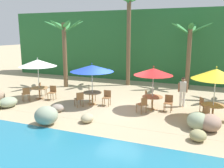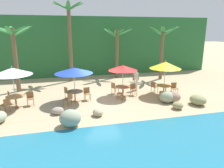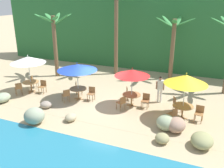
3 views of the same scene
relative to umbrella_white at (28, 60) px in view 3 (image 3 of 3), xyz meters
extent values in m
plane|color=tan|center=(5.42, 0.21, -2.29)|extent=(120.00, 120.00, 0.00)
cube|color=tan|center=(5.42, 0.21, -2.29)|extent=(18.00, 5.20, 0.01)
cube|color=#286633|center=(5.42, 9.21, 0.71)|extent=(28.00, 2.40, 6.00)
ellipsoid|color=#9E7E6B|center=(10.02, -1.46, -1.93)|extent=(0.93, 1.07, 0.73)
ellipsoid|color=#939F84|center=(3.12, -3.47, -1.86)|extent=(1.07, 1.04, 0.86)
ellipsoid|color=#979161|center=(9.61, -2.71, -2.07)|extent=(0.64, 0.67, 0.45)
ellipsoid|color=#939361|center=(11.28, -2.35, -1.97)|extent=(0.96, 1.14, 0.65)
ellipsoid|color=#92A182|center=(-0.55, -2.06, -2.01)|extent=(0.91, 1.08, 0.57)
ellipsoid|color=#94A381|center=(9.53, -1.46, -1.91)|extent=(0.94, 1.01, 0.76)
ellipsoid|color=tan|center=(4.70, -2.52, -2.09)|extent=(0.59, 0.70, 0.40)
ellipsoid|color=gray|center=(2.50, -1.71, -2.09)|extent=(0.70, 0.64, 0.40)
cylinder|color=silver|center=(0.00, 0.00, -1.09)|extent=(0.04, 0.04, 2.39)
cone|color=white|center=(0.00, 0.00, 0.00)|extent=(2.32, 2.32, 0.43)
sphere|color=white|center=(0.00, 0.00, 0.29)|extent=(0.07, 0.07, 0.07)
cube|color=#A37547|center=(0.00, 0.00, -2.28)|extent=(0.60, 0.12, 0.03)
cube|color=#A37547|center=(0.00, 0.00, -2.28)|extent=(0.12, 0.60, 0.03)
cylinder|color=#A37547|center=(0.00, 0.00, -1.92)|extent=(0.09, 0.09, 0.71)
cylinder|color=#A37547|center=(0.00, 0.00, -1.57)|extent=(1.10, 1.10, 0.03)
cylinder|color=olive|center=(1.04, -0.05, -2.07)|extent=(0.04, 0.04, 0.45)
cylinder|color=olive|center=(0.69, -0.09, -2.07)|extent=(0.04, 0.04, 0.45)
cylinder|color=olive|center=(1.00, 0.31, -2.07)|extent=(0.04, 0.04, 0.45)
cylinder|color=olive|center=(0.64, 0.26, -2.07)|extent=(0.04, 0.04, 0.45)
cube|color=olive|center=(0.84, 0.11, -1.83)|extent=(0.47, 0.47, 0.03)
cube|color=olive|center=(0.82, 0.31, -1.63)|extent=(0.42, 0.09, 0.42)
cylinder|color=olive|center=(-0.24, 1.02, -2.07)|extent=(0.04, 0.04, 0.45)
cylinder|color=olive|center=(-0.10, 0.69, -2.07)|extent=(0.04, 0.04, 0.45)
cylinder|color=olive|center=(-0.57, 0.87, -2.07)|extent=(0.04, 0.04, 0.45)
cylinder|color=olive|center=(-0.43, 0.55, -2.07)|extent=(0.04, 0.04, 0.45)
cube|color=olive|center=(-0.34, 0.78, -1.83)|extent=(0.55, 0.55, 0.03)
cube|color=olive|center=(-0.52, 0.70, -1.63)|extent=(0.20, 0.40, 0.42)
cylinder|color=olive|center=(-0.73, -0.74, -2.07)|extent=(0.04, 0.04, 0.45)
cylinder|color=olive|center=(-0.53, -0.45, -2.07)|extent=(0.04, 0.04, 0.45)
cylinder|color=olive|center=(-0.44, -0.95, -2.07)|extent=(0.04, 0.04, 0.45)
cylinder|color=olive|center=(-0.23, -0.65, -2.07)|extent=(0.04, 0.04, 0.45)
cube|color=olive|center=(-0.48, -0.70, -1.83)|extent=(0.58, 0.58, 0.03)
cube|color=olive|center=(-0.32, -0.81, -1.63)|extent=(0.27, 0.37, 0.42)
cylinder|color=silver|center=(3.64, 0.15, -1.17)|extent=(0.04, 0.04, 2.24)
cone|color=blue|center=(3.64, 0.15, -0.15)|extent=(2.47, 2.47, 0.37)
sphere|color=blue|center=(3.64, 0.15, 0.12)|extent=(0.07, 0.07, 0.07)
cube|color=#A37547|center=(3.64, 0.15, -2.28)|extent=(0.60, 0.12, 0.03)
cube|color=#A37547|center=(3.64, 0.15, -2.28)|extent=(0.12, 0.60, 0.03)
cylinder|color=#A37547|center=(3.64, 0.15, -1.92)|extent=(0.09, 0.09, 0.71)
cylinder|color=#A37547|center=(3.64, 0.15, -1.57)|extent=(1.10, 1.10, 0.03)
cylinder|color=olive|center=(4.68, 0.10, -2.07)|extent=(0.04, 0.04, 0.45)
cylinder|color=olive|center=(4.33, 0.06, -2.07)|extent=(0.04, 0.04, 0.45)
cylinder|color=olive|center=(4.64, 0.45, -2.07)|extent=(0.04, 0.04, 0.45)
cylinder|color=olive|center=(4.29, 0.41, -2.07)|extent=(0.04, 0.04, 0.45)
cube|color=olive|center=(4.49, 0.25, -1.83)|extent=(0.47, 0.47, 0.03)
cube|color=olive|center=(4.46, 0.45, -1.63)|extent=(0.42, 0.09, 0.42)
cylinder|color=olive|center=(3.34, 1.15, -2.07)|extent=(0.04, 0.04, 0.45)
cylinder|color=olive|center=(3.50, 0.83, -2.07)|extent=(0.04, 0.04, 0.45)
cylinder|color=olive|center=(3.02, 0.99, -2.07)|extent=(0.04, 0.04, 0.45)
cylinder|color=olive|center=(3.18, 0.67, -2.07)|extent=(0.04, 0.04, 0.45)
cube|color=olive|center=(3.26, 0.91, -1.83)|extent=(0.56, 0.56, 0.03)
cube|color=olive|center=(3.08, 0.82, -1.63)|extent=(0.22, 0.39, 0.42)
cylinder|color=olive|center=(2.86, -0.54, -2.07)|extent=(0.04, 0.04, 0.45)
cylinder|color=olive|center=(3.08, -0.26, -2.07)|extent=(0.04, 0.04, 0.45)
cylinder|color=olive|center=(3.14, -0.76, -2.07)|extent=(0.04, 0.04, 0.45)
cylinder|color=olive|center=(3.36, -0.48, -2.07)|extent=(0.04, 0.04, 0.45)
cube|color=olive|center=(3.11, -0.51, -1.83)|extent=(0.59, 0.59, 0.03)
cube|color=olive|center=(3.27, -0.64, -1.63)|extent=(0.29, 0.35, 0.42)
cylinder|color=silver|center=(7.08, 0.51, -1.19)|extent=(0.04, 0.04, 2.20)
cone|color=red|center=(7.08, 0.51, -0.19)|extent=(2.07, 2.07, 0.37)
sphere|color=red|center=(7.08, 0.51, 0.07)|extent=(0.07, 0.07, 0.07)
cube|color=#A37547|center=(7.08, 0.51, -2.28)|extent=(0.60, 0.12, 0.03)
cube|color=#A37547|center=(7.08, 0.51, -2.28)|extent=(0.12, 0.60, 0.03)
cylinder|color=#A37547|center=(7.08, 0.51, -1.92)|extent=(0.09, 0.09, 0.71)
cylinder|color=#A37547|center=(7.08, 0.51, -1.57)|extent=(1.10, 1.10, 0.03)
cylinder|color=olive|center=(8.11, 0.32, -2.07)|extent=(0.04, 0.04, 0.45)
cylinder|color=olive|center=(7.75, 0.32, -2.07)|extent=(0.04, 0.04, 0.45)
cylinder|color=olive|center=(8.12, 0.67, -2.07)|extent=(0.04, 0.04, 0.45)
cylinder|color=olive|center=(7.76, 0.68, -2.07)|extent=(0.04, 0.04, 0.45)
cube|color=olive|center=(7.93, 0.50, -1.83)|extent=(0.43, 0.43, 0.03)
cube|color=olive|center=(7.94, 0.70, -1.63)|extent=(0.42, 0.04, 0.42)
cylinder|color=olive|center=(6.82, 1.52, -2.07)|extent=(0.04, 0.04, 0.45)
cylinder|color=olive|center=(6.97, 1.19, -2.07)|extent=(0.04, 0.04, 0.45)
cylinder|color=olive|center=(6.50, 1.37, -2.07)|extent=(0.04, 0.04, 0.45)
cylinder|color=olive|center=(6.64, 1.04, -2.07)|extent=(0.04, 0.04, 0.45)
cube|color=olive|center=(6.73, 1.28, -1.83)|extent=(0.56, 0.56, 0.03)
cube|color=olive|center=(6.55, 1.20, -1.63)|extent=(0.21, 0.40, 0.42)
cylinder|color=olive|center=(6.43, -0.31, -2.07)|extent=(0.04, 0.04, 0.45)
cylinder|color=olive|center=(6.60, 0.00, -2.07)|extent=(0.04, 0.04, 0.45)
cylinder|color=olive|center=(6.74, -0.48, -2.07)|extent=(0.04, 0.04, 0.45)
cylinder|color=olive|center=(6.92, -0.17, -2.07)|extent=(0.04, 0.04, 0.45)
cube|color=olive|center=(6.67, -0.24, -1.83)|extent=(0.57, 0.57, 0.03)
cube|color=olive|center=(6.85, -0.33, -1.63)|extent=(0.23, 0.39, 0.42)
cylinder|color=silver|center=(10.12, 0.06, -1.12)|extent=(0.04, 0.04, 2.33)
cone|color=yellow|center=(10.12, 0.06, -0.06)|extent=(2.24, 2.24, 0.49)
sphere|color=yellow|center=(10.12, 0.06, 0.26)|extent=(0.07, 0.07, 0.07)
cube|color=#A37547|center=(10.12, 0.06, -2.28)|extent=(0.60, 0.12, 0.03)
cube|color=#A37547|center=(10.12, 0.06, -2.28)|extent=(0.12, 0.60, 0.03)
cylinder|color=#A37547|center=(10.12, 0.06, -1.92)|extent=(0.09, 0.09, 0.71)
cylinder|color=#A37547|center=(10.12, 0.06, -1.57)|extent=(1.10, 1.10, 0.03)
cylinder|color=olive|center=(11.13, -0.23, -2.07)|extent=(0.04, 0.04, 0.45)
cylinder|color=olive|center=(10.77, -0.19, -2.07)|extent=(0.04, 0.04, 0.45)
cylinder|color=olive|center=(11.17, 0.13, -2.07)|extent=(0.04, 0.04, 0.45)
cylinder|color=olive|center=(10.81, 0.16, -2.07)|extent=(0.04, 0.04, 0.45)
cube|color=olive|center=(10.97, -0.03, -1.83)|extent=(0.46, 0.46, 0.03)
cube|color=olive|center=(10.99, 0.17, -1.63)|extent=(0.42, 0.08, 0.42)
cylinder|color=olive|center=(9.84, 1.06, -2.07)|extent=(0.04, 0.04, 0.45)
cylinder|color=olive|center=(9.99, 0.74, -2.07)|extent=(0.04, 0.04, 0.45)
cylinder|color=olive|center=(9.52, 0.91, -2.07)|extent=(0.04, 0.04, 0.45)
cylinder|color=olive|center=(9.67, 0.58, -2.07)|extent=(0.04, 0.04, 0.45)
cube|color=olive|center=(9.75, 0.82, -1.83)|extent=(0.56, 0.56, 0.03)
cube|color=olive|center=(9.57, 0.74, -1.63)|extent=(0.22, 0.39, 0.42)
cylinder|color=olive|center=(9.41, -0.70, -2.07)|extent=(0.04, 0.04, 0.45)
cylinder|color=olive|center=(9.60, -0.40, -2.07)|extent=(0.04, 0.04, 0.45)
cylinder|color=olive|center=(9.71, -0.90, -2.07)|extent=(0.04, 0.04, 0.45)
cylinder|color=olive|center=(9.90, -0.60, -2.07)|extent=(0.04, 0.04, 0.45)
cube|color=olive|center=(9.66, -0.65, -1.83)|extent=(0.58, 0.58, 0.03)
cube|color=olive|center=(9.82, -0.76, -1.63)|extent=(0.26, 0.37, 0.42)
cylinder|color=brown|center=(-0.44, 3.72, 0.13)|extent=(0.32, 0.32, 4.85)
ellipsoid|color=#388942|center=(0.33, 3.69, 2.29)|extent=(1.41, 0.42, 0.87)
ellipsoid|color=#388942|center=(0.15, 4.22, 2.33)|extent=(1.32, 1.21, 0.78)
ellipsoid|color=#388942|center=(-0.62, 4.47, 2.29)|extent=(0.68, 1.43, 0.88)
ellipsoid|color=#388942|center=(-1.09, 4.13, 2.41)|extent=(1.47, 1.10, 0.56)
ellipsoid|color=#388942|center=(-1.18, 3.53, 2.37)|extent=(1.52, 0.72, 0.68)
ellipsoid|color=#388942|center=(-0.49, 2.96, 2.35)|extent=(0.46, 1.48, 0.73)
ellipsoid|color=#388942|center=(0.13, 3.20, 2.42)|extent=(1.35, 1.29, 0.53)
cylinder|color=brown|center=(3.83, 6.16, 1.15)|extent=(0.32, 0.32, 6.89)
cylinder|color=brown|center=(8.34, 6.58, 0.04)|extent=(0.32, 0.32, 4.67)
ellipsoid|color=#388942|center=(9.10, 6.46, 2.17)|extent=(1.50, 0.58, 0.73)
ellipsoid|color=#388942|center=(8.46, 7.34, 2.11)|extent=(0.58, 1.43, 0.88)
ellipsoid|color=#388942|center=(7.74, 7.06, 2.11)|extent=(1.30, 1.15, 0.90)
ellipsoid|color=#388942|center=(7.67, 6.19, 2.12)|extent=(1.40, 1.02, 0.86)
ellipsoid|color=#388942|center=(8.43, 5.81, 2.25)|extent=(0.54, 1.56, 0.51)
ellipsoid|color=#388942|center=(11.54, 4.78, 2.35)|extent=(1.51, 0.56, 0.78)
cylinder|color=white|center=(8.43, 1.68, -1.86)|extent=(0.13, 0.13, 0.86)
cylinder|color=white|center=(8.61, 1.68, -1.86)|extent=(0.13, 0.13, 0.86)
cube|color=silver|center=(8.52, 1.68, -1.14)|extent=(0.38, 0.28, 0.58)
cylinder|color=#9E7051|center=(8.30, 1.68, -1.19)|extent=(0.08, 0.08, 0.50)
cylinder|color=#9E7051|center=(8.74, 1.68, -1.19)|extent=(0.08, 0.08, 0.50)
sphere|color=#9E7051|center=(8.52, 1.68, -0.73)|extent=(0.21, 0.21, 0.21)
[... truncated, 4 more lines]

